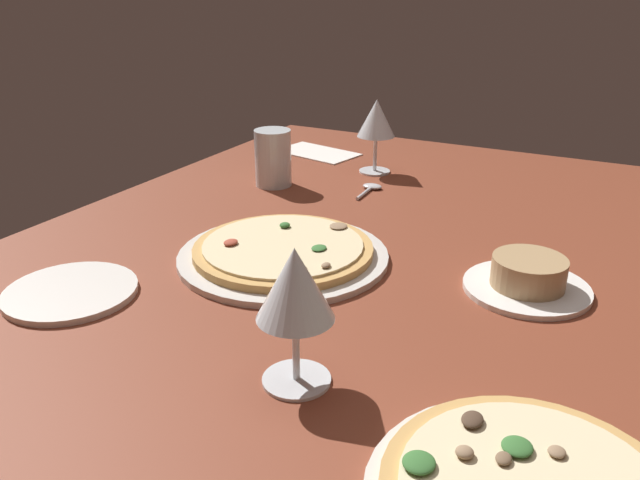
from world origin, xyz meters
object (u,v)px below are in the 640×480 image
side_plate (71,292)px  wine_glass_far (295,289)px  spoon (370,188)px  pizza_main (283,252)px  ramekin_on_saucer (528,278)px  water_glass (273,162)px  paper_menu (317,153)px  wine_glass_near (376,121)px

side_plate → wine_glass_far: bearing=85.2°
wine_glass_far → spoon: size_ratio=1.65×
pizza_main → side_plate: bearing=-39.9°
pizza_main → ramekin_on_saucer: size_ratio=1.86×
ramekin_on_saucer → water_glass: bearing=-113.7°
side_plate → paper_menu: side_plate is taller
spoon → water_glass: bearing=-72.4°
pizza_main → wine_glass_far: wine_glass_far is taller
ramekin_on_saucer → wine_glass_far: bearing=-28.1°
ramekin_on_saucer → wine_glass_near: bearing=-136.1°
pizza_main → wine_glass_near: (-48.91, -5.62, 10.20)cm
water_glass → paper_menu: water_glass is taller
pizza_main → wine_glass_near: bearing=-173.4°
ramekin_on_saucer → wine_glass_far: 38.77cm
pizza_main → spoon: pizza_main is taller
paper_menu → wine_glass_far: bearing=38.5°
ramekin_on_saucer → paper_menu: 77.96cm
ramekin_on_saucer → water_glass: 60.91cm
ramekin_on_saucer → side_plate: size_ratio=0.97×
ramekin_on_saucer → spoon: bearing=-129.7°
ramekin_on_saucer → paper_menu: ramekin_on_saucer is taller
paper_menu → water_glass: bearing=20.0°
side_plate → paper_menu: bearing=-176.9°
pizza_main → wine_glass_far: 33.40cm
wine_glass_far → wine_glass_near: 79.06cm
paper_menu → spoon: bearing=60.6°
side_plate → water_glass: bearing=-179.2°
wine_glass_far → water_glass: bearing=-146.6°
pizza_main → spoon: 37.00cm
wine_glass_far → spoon: 67.27cm
wine_glass_near → water_glass: bearing=-39.7°
ramekin_on_saucer → wine_glass_far: wine_glass_far is taller
wine_glass_near → paper_menu: (-8.13, -18.55, -11.23)cm
paper_menu → spoon: 30.32cm
pizza_main → paper_menu: bearing=-157.0°
wine_glass_far → spoon: bearing=-163.5°
paper_menu → ramekin_on_saucer: bearing=61.7°
water_glass → side_plate: (54.51, 0.79, -4.47)cm
side_plate → spoon: bearing=163.2°
wine_glass_far → side_plate: size_ratio=0.88×
pizza_main → spoon: size_ratio=3.38×
ramekin_on_saucer → paper_menu: size_ratio=0.90×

